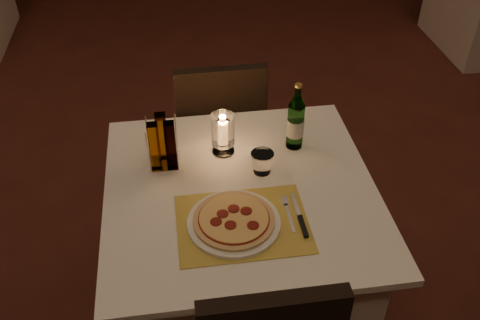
{
  "coord_description": "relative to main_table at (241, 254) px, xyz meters",
  "views": [
    {
      "loc": [
        -0.17,
        -1.98,
        2.06
      ],
      "look_at": [
        0.04,
        -0.5,
        0.86
      ],
      "focal_mm": 40.0,
      "sensor_mm": 36.0,
      "label": 1
    }
  ],
  "objects": [
    {
      "name": "chair_far",
      "position": [
        0.0,
        0.71,
        0.18
      ],
      "size": [
        0.42,
        0.42,
        0.9
      ],
      "color": "black",
      "rests_on": "ground"
    },
    {
      "name": "tumbler",
      "position": [
        0.09,
        0.09,
        0.41
      ],
      "size": [
        0.09,
        0.09,
        0.09
      ],
      "primitive_type": null,
      "color": "white",
      "rests_on": "main_table"
    },
    {
      "name": "fork",
      "position": [
        0.14,
        -0.15,
        0.37
      ],
      "size": [
        0.02,
        0.18,
        0.0
      ],
      "color": "silver",
      "rests_on": "placemat"
    },
    {
      "name": "placemat",
      "position": [
        -0.02,
        -0.18,
        0.37
      ],
      "size": [
        0.45,
        0.34,
        0.0
      ],
      "primitive_type": "cube",
      "color": "gold",
      "rests_on": "main_table"
    },
    {
      "name": "knife",
      "position": [
        0.18,
        -0.21,
        0.37
      ],
      "size": [
        0.02,
        0.22,
        0.01
      ],
      "color": "black",
      "rests_on": "placemat"
    },
    {
      "name": "cruet_caddy",
      "position": [
        -0.27,
        0.18,
        0.46
      ],
      "size": [
        0.12,
        0.12,
        0.21
      ],
      "color": "white",
      "rests_on": "main_table"
    },
    {
      "name": "hurricane_candle",
      "position": [
        -0.04,
        0.23,
        0.47
      ],
      "size": [
        0.09,
        0.09,
        0.18
      ],
      "color": "white",
      "rests_on": "main_table"
    },
    {
      "name": "water_bottle",
      "position": [
        0.25,
        0.23,
        0.48
      ],
      "size": [
        0.07,
        0.07,
        0.29
      ],
      "color": "#609C54",
      "rests_on": "main_table"
    },
    {
      "name": "plate",
      "position": [
        -0.05,
        -0.18,
        0.38
      ],
      "size": [
        0.32,
        0.32,
        0.01
      ],
      "primitive_type": "cylinder",
      "color": "white",
      "rests_on": "placemat"
    },
    {
      "name": "floor",
      "position": [
        -0.04,
        0.52,
        -0.38
      ],
      "size": [
        8.0,
        10.0,
        0.02
      ],
      "primitive_type": "cube",
      "color": "#4D2018",
      "rests_on": "ground"
    },
    {
      "name": "main_table",
      "position": [
        0.0,
        0.0,
        0.0
      ],
      "size": [
        1.0,
        1.0,
        0.74
      ],
      "color": "white",
      "rests_on": "ground"
    },
    {
      "name": "pizza",
      "position": [
        -0.05,
        -0.18,
        0.39
      ],
      "size": [
        0.28,
        0.28,
        0.02
      ],
      "color": "#D8B77F",
      "rests_on": "plate"
    }
  ]
}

